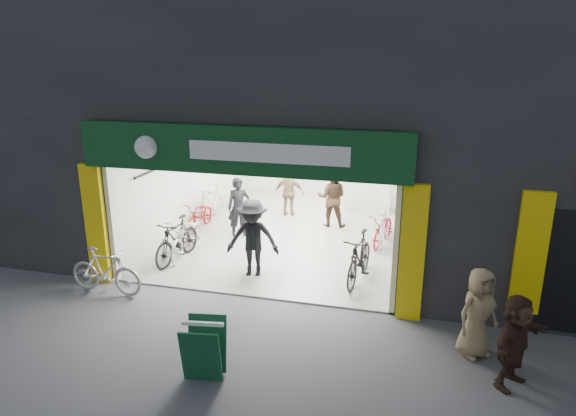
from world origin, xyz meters
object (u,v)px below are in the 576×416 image
at_px(bike_left_front, 187,236).
at_px(sandwich_board, 204,349).
at_px(pedestrian_near, 478,313).
at_px(bike_right_front, 359,258).
at_px(parked_bike, 105,271).

height_order(bike_left_front, sandwich_board, bike_left_front).
height_order(pedestrian_near, sandwich_board, pedestrian_near).
distance_m(bike_right_front, pedestrian_near, 3.19).
height_order(bike_left_front, parked_bike, bike_left_front).
xyz_separation_m(pedestrian_near, sandwich_board, (-4.03, -1.71, -0.25)).
relative_size(bike_left_front, sandwich_board, 2.04).
bearing_deg(bike_right_front, bike_left_front, -178.07).
distance_m(parked_bike, sandwich_board, 3.80).
bearing_deg(parked_bike, bike_right_front, -66.31).
bearing_deg(pedestrian_near, sandwich_board, 164.27).
relative_size(parked_bike, sandwich_board, 1.78).
xyz_separation_m(bike_left_front, parked_bike, (-0.74, -2.31, -0.00)).
bearing_deg(parked_bike, sandwich_board, -121.72).
bearing_deg(sandwich_board, bike_left_front, 108.91).
bearing_deg(bike_left_front, sandwich_board, -65.90).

